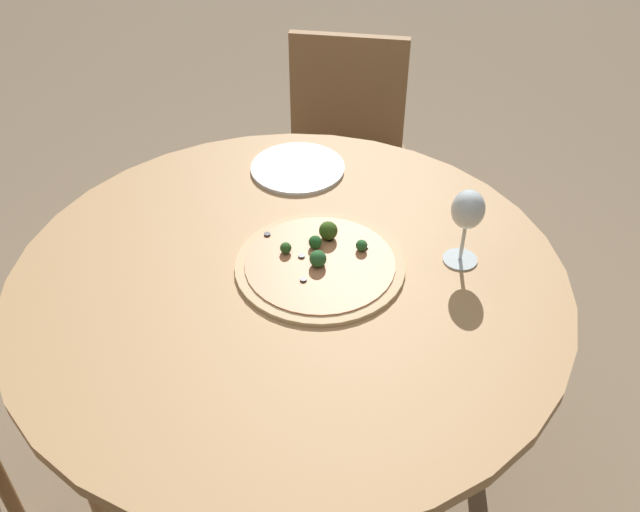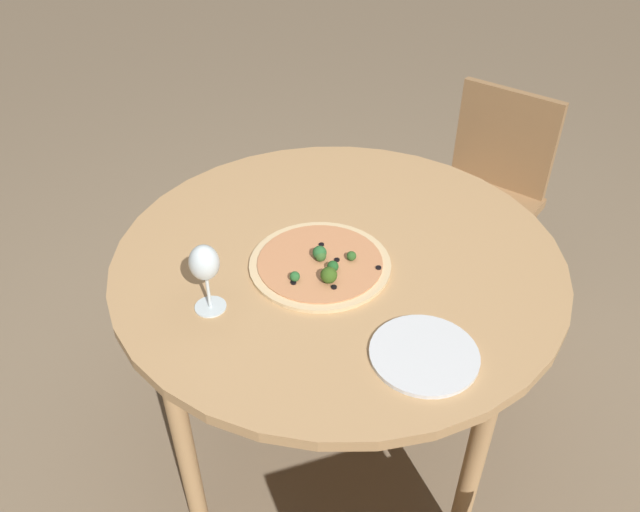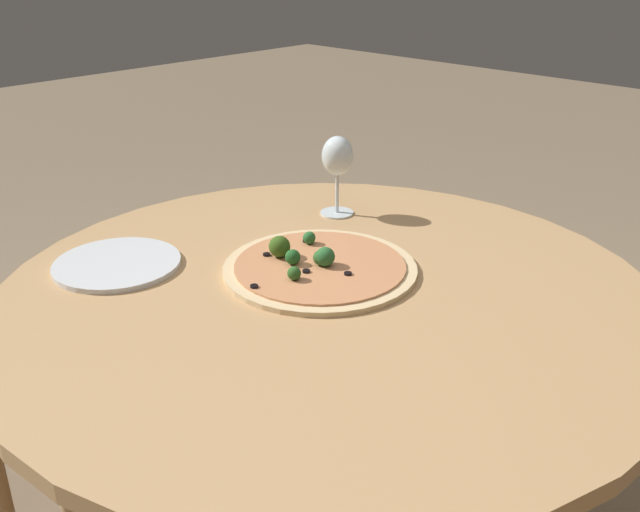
{
  "view_description": "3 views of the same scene",
  "coord_description": "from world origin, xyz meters",
  "views": [
    {
      "loc": [
        -0.9,
        -0.65,
        1.7
      ],
      "look_at": [
        0.06,
        -0.04,
        0.76
      ],
      "focal_mm": 40.0,
      "sensor_mm": 36.0,
      "label": 1
    },
    {
      "loc": [
        1.27,
        0.07,
        1.71
      ],
      "look_at": [
        0.06,
        -0.04,
        0.76
      ],
      "focal_mm": 35.0,
      "sensor_mm": 36.0,
      "label": 2
    },
    {
      "loc": [
        -0.76,
        0.81,
        1.29
      ],
      "look_at": [
        0.06,
        -0.04,
        0.76
      ],
      "focal_mm": 40.0,
      "sensor_mm": 36.0,
      "label": 3
    }
  ],
  "objects": [
    {
      "name": "dining_table",
      "position": [
        0.0,
        0.0,
        0.66
      ],
      "size": [
        1.16,
        1.16,
        0.73
      ],
      "color": "tan",
      "rests_on": "ground_plane"
    },
    {
      "name": "pizza",
      "position": [
        0.06,
        -0.04,
        0.74
      ],
      "size": [
        0.36,
        0.36,
        0.05
      ],
      "color": "#DBBC89",
      "rests_on": "dining_table"
    },
    {
      "name": "wine_glass",
      "position": [
        0.23,
        -0.28,
        0.85
      ],
      "size": [
        0.07,
        0.07,
        0.18
      ],
      "color": "silver",
      "rests_on": "dining_table"
    },
    {
      "name": "plate_near",
      "position": [
        0.34,
        0.2,
        0.74
      ],
      "size": [
        0.23,
        0.23,
        0.01
      ],
      "color": "silver",
      "rests_on": "dining_table"
    }
  ]
}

